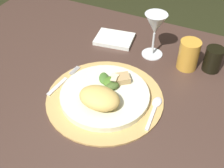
# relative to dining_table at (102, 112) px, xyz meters

# --- Properties ---
(dining_table) EXTENTS (1.30, 0.89, 0.75)m
(dining_table) POSITION_rel_dining_table_xyz_m (0.00, 0.00, 0.00)
(dining_table) COLOR #442F27
(dining_table) RESTS_ON ground
(placemat) EXTENTS (0.35, 0.35, 0.01)m
(placemat) POSITION_rel_dining_table_xyz_m (0.05, -0.06, 0.15)
(placemat) COLOR tan
(placemat) RESTS_ON dining_table
(dinner_plate) EXTENTS (0.27, 0.27, 0.02)m
(dinner_plate) POSITION_rel_dining_table_xyz_m (0.05, -0.06, 0.16)
(dinner_plate) COLOR silver
(dinner_plate) RESTS_ON placemat
(pasta_serving) EXTENTS (0.12, 0.09, 0.05)m
(pasta_serving) POSITION_rel_dining_table_xyz_m (0.05, -0.11, 0.19)
(pasta_serving) COLOR #E1BA61
(pasta_serving) RESTS_ON dinner_plate
(salad_greens) EXTENTS (0.09, 0.08, 0.03)m
(salad_greens) POSITION_rel_dining_table_xyz_m (0.04, -0.02, 0.18)
(salad_greens) COLOR #44712B
(salad_greens) RESTS_ON dinner_plate
(bread_piece) EXTENTS (0.06, 0.06, 0.02)m
(bread_piece) POSITION_rel_dining_table_xyz_m (0.07, 0.01, 0.18)
(bread_piece) COLOR tan
(bread_piece) RESTS_ON dinner_plate
(fork) EXTENTS (0.03, 0.16, 0.00)m
(fork) POSITION_rel_dining_table_xyz_m (-0.11, -0.06, 0.15)
(fork) COLOR silver
(fork) RESTS_ON placemat
(spoon) EXTENTS (0.03, 0.14, 0.01)m
(spoon) POSITION_rel_dining_table_xyz_m (0.20, -0.04, 0.15)
(spoon) COLOR silver
(spoon) RESTS_ON placemat
(napkin) EXTENTS (0.15, 0.12, 0.02)m
(napkin) POSITION_rel_dining_table_xyz_m (-0.06, 0.23, 0.15)
(napkin) COLOR white
(napkin) RESTS_ON dining_table
(wine_glass) EXTENTS (0.08, 0.08, 0.16)m
(wine_glass) POSITION_rel_dining_table_xyz_m (0.10, 0.21, 0.26)
(wine_glass) COLOR silver
(wine_glass) RESTS_ON dining_table
(amber_tumbler) EXTENTS (0.07, 0.07, 0.10)m
(amber_tumbler) POSITION_rel_dining_table_xyz_m (0.23, 0.20, 0.19)
(amber_tumbler) COLOR gold
(amber_tumbler) RESTS_ON dining_table
(dark_tumbler) EXTENTS (0.06, 0.06, 0.08)m
(dark_tumbler) POSITION_rel_dining_table_xyz_m (0.31, 0.22, 0.19)
(dark_tumbler) COLOR black
(dark_tumbler) RESTS_ON dining_table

